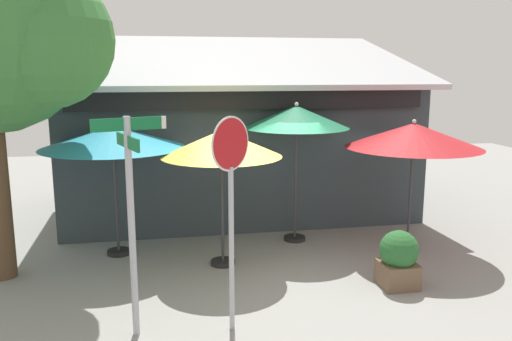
{
  "coord_description": "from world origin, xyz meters",
  "views": [
    {
      "loc": [
        -1.77,
        -8.33,
        3.48
      ],
      "look_at": [
        0.05,
        1.2,
        1.6
      ],
      "focal_mm": 36.71,
      "sensor_mm": 36.0,
      "label": 1
    }
  ],
  "objects_px": {
    "patio_umbrella_teal_left": "(113,138)",
    "patio_umbrella_mustard_center": "(221,145)",
    "patio_umbrella_forest_green_right": "(296,118)",
    "stop_sign": "(231,187)",
    "street_sign_post": "(131,204)",
    "patio_umbrella_crimson_far_right": "(413,136)",
    "sidewalk_planter": "(399,258)"
  },
  "relations": [
    {
      "from": "patio_umbrella_teal_left",
      "to": "stop_sign",
      "type": "bearing_deg",
      "value": -62.62
    },
    {
      "from": "stop_sign",
      "to": "patio_umbrella_teal_left",
      "type": "distance_m",
      "value": 3.73
    },
    {
      "from": "patio_umbrella_forest_green_right",
      "to": "street_sign_post",
      "type": "bearing_deg",
      "value": -132.31
    },
    {
      "from": "patio_umbrella_teal_left",
      "to": "patio_umbrella_mustard_center",
      "type": "relative_size",
      "value": 1.05
    },
    {
      "from": "street_sign_post",
      "to": "sidewalk_planter",
      "type": "bearing_deg",
      "value": 11.01
    },
    {
      "from": "patio_umbrella_mustard_center",
      "to": "sidewalk_planter",
      "type": "distance_m",
      "value": 3.51
    },
    {
      "from": "stop_sign",
      "to": "sidewalk_planter",
      "type": "relative_size",
      "value": 3.09
    },
    {
      "from": "street_sign_post",
      "to": "patio_umbrella_forest_green_right",
      "type": "relative_size",
      "value": 1.02
    },
    {
      "from": "stop_sign",
      "to": "patio_umbrella_teal_left",
      "type": "height_order",
      "value": "stop_sign"
    },
    {
      "from": "patio_umbrella_teal_left",
      "to": "patio_umbrella_crimson_far_right",
      "type": "xyz_separation_m",
      "value": [
        5.56,
        -0.78,
        -0.0
      ]
    },
    {
      "from": "patio_umbrella_teal_left",
      "to": "patio_umbrella_forest_green_right",
      "type": "distance_m",
      "value": 3.54
    },
    {
      "from": "patio_umbrella_forest_green_right",
      "to": "patio_umbrella_crimson_far_right",
      "type": "distance_m",
      "value": 2.26
    },
    {
      "from": "patio_umbrella_teal_left",
      "to": "sidewalk_planter",
      "type": "bearing_deg",
      "value": -27.89
    },
    {
      "from": "patio_umbrella_crimson_far_right",
      "to": "patio_umbrella_forest_green_right",
      "type": "bearing_deg",
      "value": 154.84
    },
    {
      "from": "patio_umbrella_teal_left",
      "to": "patio_umbrella_crimson_far_right",
      "type": "height_order",
      "value": "patio_umbrella_crimson_far_right"
    },
    {
      "from": "street_sign_post",
      "to": "stop_sign",
      "type": "bearing_deg",
      "value": -4.09
    },
    {
      "from": "patio_umbrella_teal_left",
      "to": "sidewalk_planter",
      "type": "distance_m",
      "value": 5.46
    },
    {
      "from": "street_sign_post",
      "to": "patio_umbrella_teal_left",
      "type": "height_order",
      "value": "street_sign_post"
    },
    {
      "from": "sidewalk_planter",
      "to": "patio_umbrella_forest_green_right",
      "type": "bearing_deg",
      "value": 111.83
    },
    {
      "from": "stop_sign",
      "to": "street_sign_post",
      "type": "bearing_deg",
      "value": 175.91
    },
    {
      "from": "patio_umbrella_teal_left",
      "to": "patio_umbrella_mustard_center",
      "type": "xyz_separation_m",
      "value": [
        1.89,
        -0.91,
        -0.05
      ]
    },
    {
      "from": "patio_umbrella_teal_left",
      "to": "sidewalk_planter",
      "type": "height_order",
      "value": "patio_umbrella_teal_left"
    },
    {
      "from": "stop_sign",
      "to": "patio_umbrella_teal_left",
      "type": "relative_size",
      "value": 1.09
    },
    {
      "from": "patio_umbrella_forest_green_right",
      "to": "sidewalk_planter",
      "type": "bearing_deg",
      "value": -68.17
    },
    {
      "from": "patio_umbrella_teal_left",
      "to": "patio_umbrella_mustard_center",
      "type": "distance_m",
      "value": 2.1
    },
    {
      "from": "patio_umbrella_mustard_center",
      "to": "patio_umbrella_crimson_far_right",
      "type": "relative_size",
      "value": 0.98
    },
    {
      "from": "patio_umbrella_teal_left",
      "to": "patio_umbrella_mustard_center",
      "type": "height_order",
      "value": "patio_umbrella_teal_left"
    },
    {
      "from": "patio_umbrella_teal_left",
      "to": "street_sign_post",
      "type": "bearing_deg",
      "value": -82.24
    },
    {
      "from": "patio_umbrella_crimson_far_right",
      "to": "sidewalk_planter",
      "type": "height_order",
      "value": "patio_umbrella_crimson_far_right"
    },
    {
      "from": "street_sign_post",
      "to": "sidewalk_planter",
      "type": "relative_size",
      "value": 3.1
    },
    {
      "from": "stop_sign",
      "to": "sidewalk_planter",
      "type": "height_order",
      "value": "stop_sign"
    },
    {
      "from": "patio_umbrella_forest_green_right",
      "to": "patio_umbrella_crimson_far_right",
      "type": "relative_size",
      "value": 1.11
    }
  ]
}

